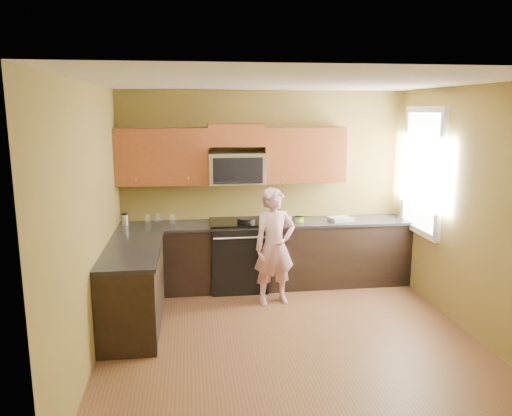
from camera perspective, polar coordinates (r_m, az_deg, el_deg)
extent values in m
plane|color=brown|center=(5.54, 3.98, -14.90)|extent=(4.00, 4.00, 0.00)
plane|color=white|center=(4.98, 4.41, 14.24)|extent=(4.00, 4.00, 0.00)
plane|color=brown|center=(7.03, 0.86, 2.35)|extent=(4.00, 0.00, 4.00)
plane|color=brown|center=(3.23, 11.52, -8.66)|extent=(4.00, 0.00, 4.00)
plane|color=brown|center=(5.08, -18.50, -1.71)|extent=(0.00, 4.00, 4.00)
plane|color=brown|center=(5.83, 23.80, -0.47)|extent=(0.00, 4.00, 4.00)
cube|color=black|center=(6.94, 1.20, -5.48)|extent=(4.00, 0.60, 0.88)
cube|color=black|center=(5.86, -13.94, -9.04)|extent=(0.60, 1.60, 0.88)
cube|color=black|center=(6.81, 1.23, -1.80)|extent=(4.00, 0.62, 0.04)
cube|color=black|center=(5.71, -14.06, -4.70)|extent=(0.62, 1.60, 0.04)
cube|color=brown|center=(6.74, -2.32, 8.37)|extent=(0.76, 0.33, 0.30)
imported|color=#D36979|center=(6.26, 2.14, -4.46)|extent=(0.60, 0.46, 1.49)
cube|color=#B27F47|center=(6.71, 2.03, -1.76)|extent=(0.12, 0.12, 0.01)
ellipsoid|color=silver|center=(6.60, 2.12, -1.77)|extent=(0.13, 0.13, 0.06)
ellipsoid|color=silver|center=(6.93, 3.62, -1.14)|extent=(0.12, 0.13, 0.07)
cube|color=silver|center=(6.99, 9.71, -1.25)|extent=(0.34, 0.29, 0.05)
cylinder|color=silver|center=(6.87, -12.35, -1.25)|extent=(0.09, 0.09, 0.12)
cylinder|color=silver|center=(6.94, -11.25, -1.09)|extent=(0.08, 0.08, 0.12)
cylinder|color=silver|center=(6.81, -9.58, -1.26)|extent=(0.09, 0.09, 0.12)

